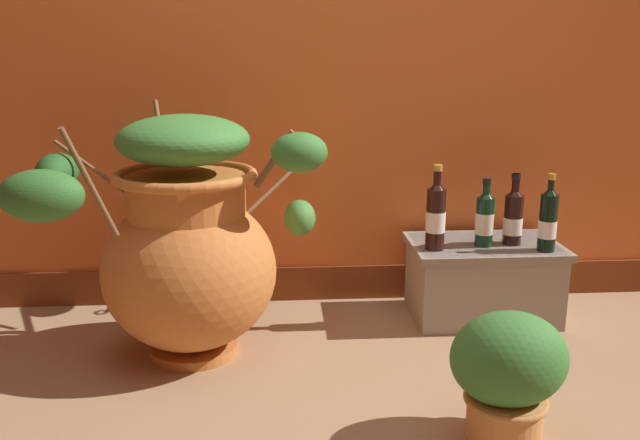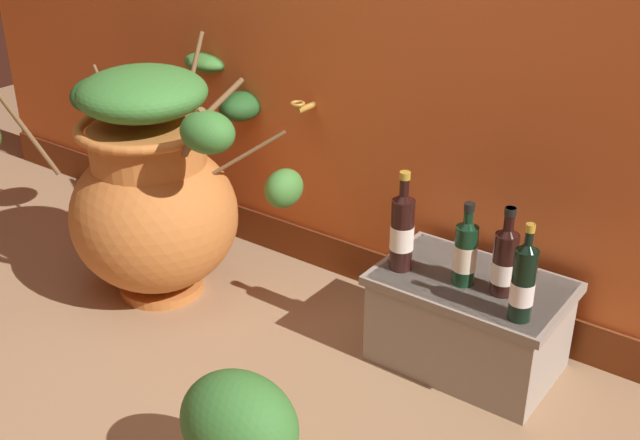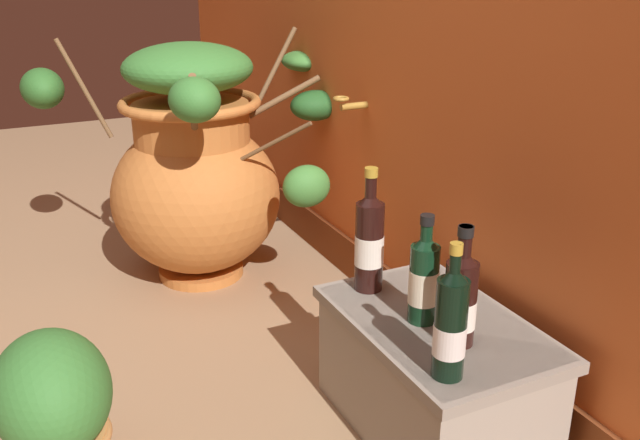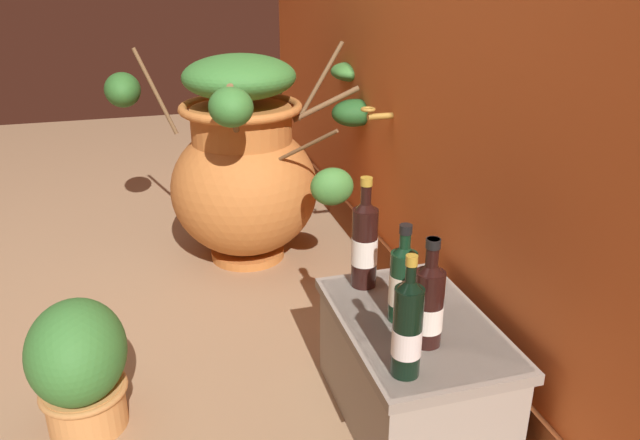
{
  "view_description": "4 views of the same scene",
  "coord_description": "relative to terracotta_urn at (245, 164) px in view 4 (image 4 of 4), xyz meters",
  "views": [
    {
      "loc": [
        -0.25,
        -1.73,
        1.11
      ],
      "look_at": [
        -0.09,
        0.68,
        0.48
      ],
      "focal_mm": 36.83,
      "sensor_mm": 36.0,
      "label": 1
    },
    {
      "loc": [
        1.51,
        -1.22,
        1.64
      ],
      "look_at": [
        0.14,
        0.66,
        0.48
      ],
      "focal_mm": 44.09,
      "sensor_mm": 36.0,
      "label": 2
    },
    {
      "loc": [
        1.89,
        -0.09,
        1.2
      ],
      "look_at": [
        0.06,
        0.79,
        0.41
      ],
      "focal_mm": 39.17,
      "sensor_mm": 36.0,
      "label": 3
    },
    {
      "loc": [
        1.97,
        0.19,
        1.25
      ],
      "look_at": [
        0.13,
        0.72,
        0.45
      ],
      "focal_mm": 34.88,
      "sensor_mm": 36.0,
      "label": 4
    }
  ],
  "objects": [
    {
      "name": "ground_plane",
      "position": [
        0.58,
        -0.58,
        -0.44
      ],
      "size": [
        7.0,
        7.0,
        0.0
      ],
      "primitive_type": "plane",
      "color": "#9E7A56"
    },
    {
      "name": "terracotta_urn",
      "position": [
        0.0,
        0.0,
        0.0
      ],
      "size": [
        1.07,
        1.17,
        0.91
      ],
      "color": "#C17033",
      "rests_on": "ground_plane"
    },
    {
      "name": "stone_ledge",
      "position": [
        1.2,
        0.27,
        -0.26
      ],
      "size": [
        0.62,
        0.4,
        0.33
      ],
      "color": "#9E9384",
      "rests_on": "ground_plane"
    },
    {
      "name": "wine_bottle_left",
      "position": [
        0.96,
        0.2,
        0.04
      ],
      "size": [
        0.08,
        0.08,
        0.35
      ],
      "color": "black",
      "rests_on": "stone_ledge"
    },
    {
      "name": "wine_bottle_middle",
      "position": [
        1.41,
        0.15,
        0.02
      ],
      "size": [
        0.07,
        0.07,
        0.32
      ],
      "color": "black",
      "rests_on": "stone_ledge"
    },
    {
      "name": "wine_bottle_right",
      "position": [
        1.3,
        0.25,
        0.01
      ],
      "size": [
        0.08,
        0.08,
        0.3
      ],
      "color": "black",
      "rests_on": "stone_ledge"
    },
    {
      "name": "wine_bottle_back",
      "position": [
        1.18,
        0.23,
        0.01
      ],
      "size": [
        0.07,
        0.07,
        0.28
      ],
      "color": "black",
      "rests_on": "stone_ledge"
    },
    {
      "name": "potted_shrub",
      "position": [
        0.98,
        -0.64,
        -0.22
      ],
      "size": [
        0.34,
        0.27,
        0.39
      ],
      "color": "#D68E4C",
      "rests_on": "ground_plane"
    }
  ]
}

